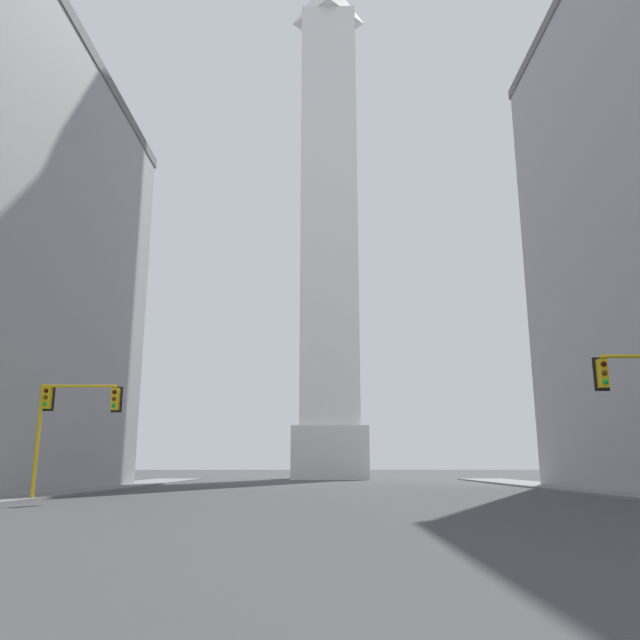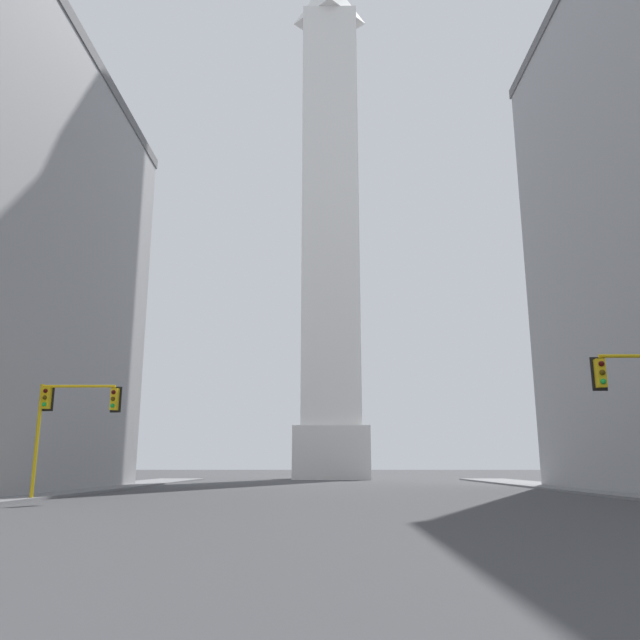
% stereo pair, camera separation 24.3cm
% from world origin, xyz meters
% --- Properties ---
extents(obelisk, '(9.06, 9.06, 71.20)m').
position_xyz_m(obelisk, '(0.00, 76.78, 34.09)').
color(obelisk, silver).
rests_on(obelisk, ground_plane).
extents(traffic_light_mid_left, '(4.29, 0.52, 5.77)m').
position_xyz_m(traffic_light_mid_left, '(-13.75, 31.26, 4.37)').
color(traffic_light_mid_left, yellow).
rests_on(traffic_light_mid_left, ground_plane).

